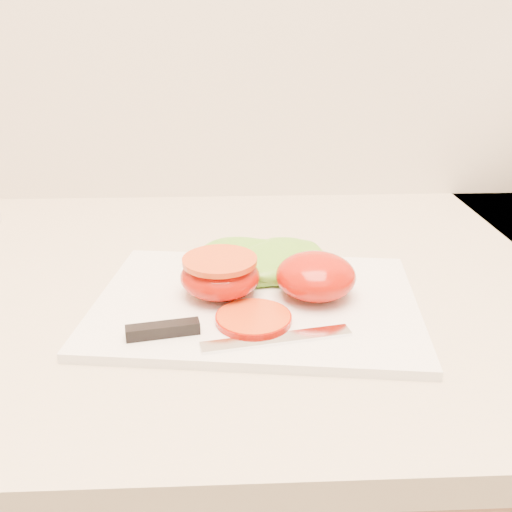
{
  "coord_description": "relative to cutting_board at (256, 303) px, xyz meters",
  "views": [
    {
      "loc": [
        -0.21,
        1.06,
        1.22
      ],
      "look_at": [
        -0.19,
        1.61,
        0.99
      ],
      "focal_mm": 40.0,
      "sensor_mm": 36.0,
      "label": 1
    }
  ],
  "objects": [
    {
      "name": "cutting_board",
      "position": [
        0.0,
        0.0,
        0.0
      ],
      "size": [
        0.36,
        0.28,
        0.01
      ],
      "primitive_type": "cube",
      "rotation": [
        0.0,
        0.0,
        -0.13
      ],
      "color": "white",
      "rests_on": "counter"
    },
    {
      "name": "tomato_half_dome",
      "position": [
        0.06,
        0.0,
        0.03
      ],
      "size": [
        0.08,
        0.08,
        0.05
      ],
      "primitive_type": "ellipsoid",
      "color": "#B31B05",
      "rests_on": "cutting_board"
    },
    {
      "name": "tomato_half_cut",
      "position": [
        -0.04,
        0.01,
        0.03
      ],
      "size": [
        0.08,
        0.08,
        0.04
      ],
      "color": "#B31B05",
      "rests_on": "cutting_board"
    },
    {
      "name": "knife",
      "position": [
        -0.05,
        -0.08,
        0.01
      ],
      "size": [
        0.21,
        0.05,
        0.01
      ],
      "rotation": [
        0.0,
        0.0,
        0.19
      ],
      "color": "silver",
      "rests_on": "cutting_board"
    },
    {
      "name": "lettuce_leaf_1",
      "position": [
        0.04,
        0.07,
        0.02
      ],
      "size": [
        0.15,
        0.15,
        0.03
      ],
      "primitive_type": "ellipsoid",
      "rotation": [
        0.0,
        0.0,
        0.76
      ],
      "color": "#6FB530",
      "rests_on": "cutting_board"
    },
    {
      "name": "tomato_slice_0",
      "position": [
        -0.01,
        -0.05,
        0.01
      ],
      "size": [
        0.07,
        0.07,
        0.01
      ],
      "primitive_type": "cylinder",
      "color": "orange",
      "rests_on": "cutting_board"
    },
    {
      "name": "lettuce_leaf_0",
      "position": [
        -0.01,
        0.07,
        0.02
      ],
      "size": [
        0.16,
        0.14,
        0.03
      ],
      "primitive_type": "ellipsoid",
      "rotation": [
        0.0,
        0.0,
        -0.37
      ],
      "color": "#6FB530",
      "rests_on": "cutting_board"
    }
  ]
}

